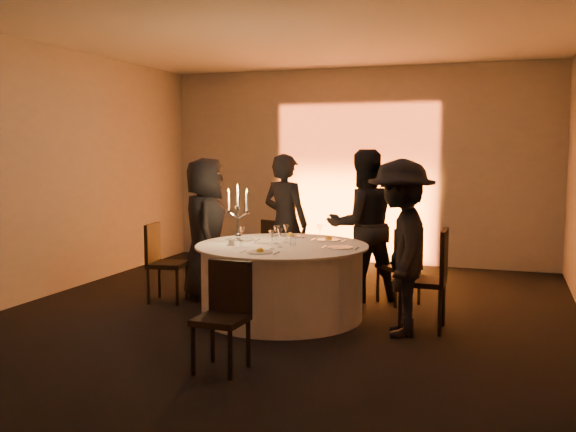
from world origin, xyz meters
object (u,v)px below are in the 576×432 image
(guest_back_left, at_px, (285,223))
(coffee_cup, at_px, (232,242))
(guest_left, at_px, (206,229))
(chair_back_left, at_px, (278,249))
(chair_back_right, at_px, (403,261))
(chair_left, at_px, (161,258))
(chair_right, at_px, (432,274))
(candelabra, at_px, (238,222))
(banquet_table, at_px, (282,281))
(chair_front, at_px, (225,309))
(guest_right, at_px, (400,248))
(guest_back_right, at_px, (363,226))

(guest_back_left, height_order, coffee_cup, guest_back_left)
(guest_back_left, bearing_deg, guest_left, 55.96)
(guest_left, xyz_separation_m, coffee_cup, (0.67, -0.76, -0.03))
(chair_back_left, bearing_deg, chair_back_right, -177.09)
(chair_left, xyz_separation_m, chair_right, (3.09, -0.22, 0.05))
(candelabra, bearing_deg, chair_right, -0.60)
(banquet_table, distance_m, chair_right, 1.55)
(chair_front, height_order, guest_right, guest_right)
(chair_back_left, distance_m, guest_back_right, 1.33)
(chair_right, xyz_separation_m, guest_back_left, (-1.90, 1.17, 0.29))
(chair_front, bearing_deg, candelabra, 112.34)
(banquet_table, xyz_separation_m, coffee_cup, (-0.48, -0.21, 0.42))
(chair_back_left, bearing_deg, candelabra, 111.59)
(guest_back_left, bearing_deg, coffee_cup, 102.55)
(chair_right, relative_size, guest_left, 0.60)
(coffee_cup, relative_size, candelabra, 0.18)
(chair_left, bearing_deg, chair_right, -102.98)
(banquet_table, xyz_separation_m, guest_right, (1.27, -0.23, 0.45))
(guest_left, relative_size, guest_right, 0.99)
(guest_right, bearing_deg, coffee_cup, -101.06)
(chair_back_right, distance_m, chair_front, 2.79)
(chair_right, relative_size, chair_front, 1.15)
(chair_right, bearing_deg, guest_right, -48.75)
(chair_left, xyz_separation_m, chair_back_left, (0.99, 1.23, -0.03))
(guest_right, relative_size, candelabra, 2.68)
(candelabra, bearing_deg, chair_front, -70.40)
(chair_left, distance_m, guest_left, 0.61)
(chair_left, distance_m, chair_back_left, 1.58)
(chair_left, xyz_separation_m, coffee_cup, (1.08, -0.43, 0.29))
(candelabra, bearing_deg, guest_back_right, 40.94)
(guest_right, xyz_separation_m, coffee_cup, (-1.74, 0.02, -0.04))
(guest_left, bearing_deg, coffee_cup, -164.16)
(chair_right, bearing_deg, candelabra, -90.43)
(chair_front, height_order, guest_left, guest_left)
(chair_back_left, distance_m, chair_back_right, 1.75)
(chair_back_left, xyz_separation_m, coffee_cup, (0.08, -1.66, 0.32))
(chair_front, height_order, guest_back_right, guest_back_right)
(guest_back_left, height_order, guest_right, guest_back_left)
(chair_left, distance_m, chair_front, 2.48)
(chair_front, relative_size, guest_right, 0.52)
(chair_front, bearing_deg, coffee_cup, 114.23)
(chair_left, bearing_deg, guest_back_left, -60.36)
(chair_right, bearing_deg, guest_back_left, -121.39)
(guest_left, relative_size, guest_back_left, 0.97)
(chair_front, xyz_separation_m, guest_back_left, (-0.45, 2.81, 0.37))
(banquet_table, relative_size, coffee_cup, 16.36)
(chair_back_right, relative_size, guest_right, 0.53)
(chair_left, height_order, chair_back_right, chair_left)
(banquet_table, relative_size, guest_back_right, 1.02)
(chair_right, bearing_deg, chair_back_left, -124.46)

